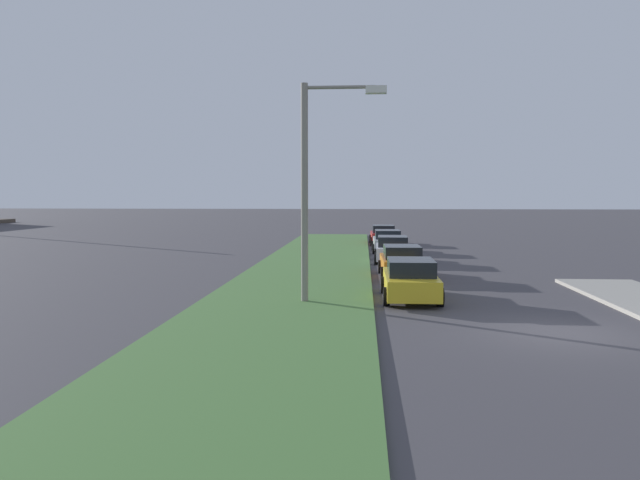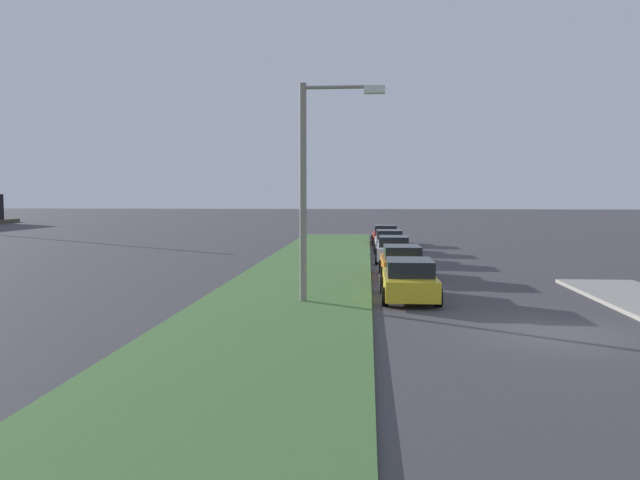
% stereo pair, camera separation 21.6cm
% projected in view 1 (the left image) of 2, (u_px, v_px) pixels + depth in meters
% --- Properties ---
extents(ground, '(300.00, 300.00, 0.00)m').
position_uv_depth(ground, '(560.00, 333.00, 16.66)').
color(ground, '#423F44').
extents(grass_median, '(60.00, 6.00, 0.12)m').
position_uv_depth(grass_median, '(304.00, 278.00, 27.17)').
color(grass_median, '#477238').
rests_on(grass_median, ground).
extents(parked_car_yellow, '(4.30, 2.02, 1.47)m').
position_uv_depth(parked_car_yellow, '(410.00, 280.00, 21.89)').
color(parked_car_yellow, gold).
rests_on(parked_car_yellow, ground).
extents(parked_car_orange, '(4.33, 2.08, 1.47)m').
position_uv_depth(parked_car_orange, '(402.00, 262.00, 27.83)').
color(parked_car_orange, orange).
rests_on(parked_car_orange, ground).
extents(parked_car_white, '(4.34, 2.09, 1.47)m').
position_uv_depth(parked_car_white, '(392.00, 249.00, 34.23)').
color(parked_car_white, silver).
rests_on(parked_car_white, ground).
extents(parked_car_silver, '(4.31, 2.04, 1.47)m').
position_uv_depth(parked_car_silver, '(387.00, 241.00, 40.27)').
color(parked_car_silver, '#B2B5BA').
rests_on(parked_car_silver, ground).
extents(parked_car_red, '(4.33, 2.08, 1.47)m').
position_uv_depth(parked_car_red, '(383.00, 235.00, 46.70)').
color(parked_car_red, red).
rests_on(parked_car_red, ground).
extents(streetlight, '(0.36, 2.87, 7.50)m').
position_uv_depth(streetlight, '(315.00, 176.00, 20.69)').
color(streetlight, gray).
rests_on(streetlight, ground).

